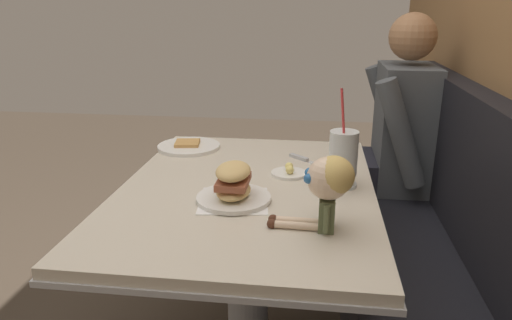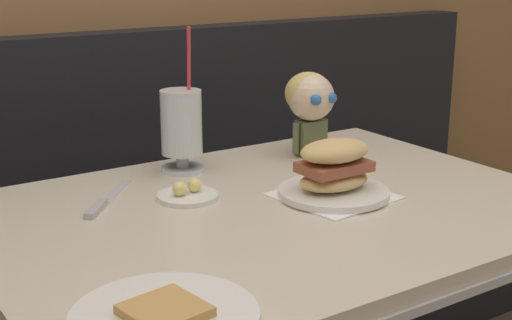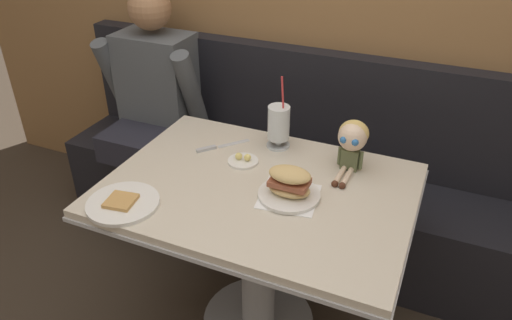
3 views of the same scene
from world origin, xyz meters
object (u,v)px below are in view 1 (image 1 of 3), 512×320
at_px(butter_knife, 306,160).
at_px(seated_doll, 328,182).
at_px(butter_saucer, 289,172).
at_px(diner_patron, 395,126).
at_px(sandwich_plate, 233,186).
at_px(toast_plate, 189,146).
at_px(milkshake_glass, 343,156).

height_order(butter_knife, seated_doll, seated_doll).
relative_size(butter_saucer, diner_patron, 0.15).
xyz_separation_m(sandwich_plate, seated_doll, (0.15, 0.27, 0.08)).
bearing_deg(toast_plate, sandwich_plate, 28.36).
bearing_deg(butter_saucer, milkshake_glass, 65.03).
xyz_separation_m(toast_plate, diner_patron, (-0.46, 0.87, -0.01)).
height_order(toast_plate, butter_saucer, butter_saucer).
bearing_deg(sandwich_plate, toast_plate, -151.64).
bearing_deg(sandwich_plate, butter_saucer, 149.06).
bearing_deg(milkshake_glass, sandwich_plate, -62.65).
height_order(toast_plate, sandwich_plate, sandwich_plate).
bearing_deg(sandwich_plate, diner_patron, 147.99).
xyz_separation_m(milkshake_glass, butter_saucer, (-0.08, -0.17, -0.09)).
bearing_deg(butter_saucer, seated_doll, 17.05).
bearing_deg(butter_knife, butter_saucer, -18.30).
relative_size(butter_knife, diner_patron, 0.24).
bearing_deg(sandwich_plate, milkshake_glass, 117.35).
distance_m(sandwich_plate, seated_doll, 0.32).
relative_size(milkshake_glass, seated_doll, 1.44).
height_order(toast_plate, seated_doll, seated_doll).
xyz_separation_m(butter_knife, seated_doll, (0.55, 0.07, 0.12)).
height_order(toast_plate, diner_patron, diner_patron).
height_order(milkshake_glass, butter_saucer, milkshake_glass).
height_order(butter_knife, diner_patron, diner_patron).
distance_m(butter_knife, diner_patron, 0.69).
relative_size(seated_doll, diner_patron, 0.27).
height_order(milkshake_glass, sandwich_plate, milkshake_glass).
xyz_separation_m(butter_saucer, seated_doll, (0.39, 0.12, 0.12)).
xyz_separation_m(butter_knife, diner_patron, (-0.56, 0.40, -0.00)).
distance_m(milkshake_glass, butter_knife, 0.28).
bearing_deg(butter_knife, seated_doll, 7.16).
distance_m(milkshake_glass, butter_saucer, 0.21).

